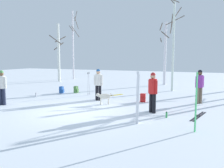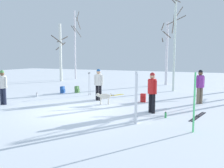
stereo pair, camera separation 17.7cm
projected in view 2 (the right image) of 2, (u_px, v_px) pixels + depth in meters
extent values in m
plane|color=white|center=(74.00, 111.00, 10.39)|extent=(60.00, 60.00, 0.00)
cylinder|color=#72604C|center=(198.00, 96.00, 12.00)|extent=(0.16, 0.16, 0.82)
cylinder|color=#72604C|center=(201.00, 96.00, 12.07)|extent=(0.16, 0.16, 0.82)
cylinder|color=purple|center=(200.00, 82.00, 11.95)|extent=(0.34, 0.34, 0.62)
sphere|color=brown|center=(201.00, 73.00, 11.91)|extent=(0.22, 0.22, 0.22)
sphere|color=black|center=(201.00, 72.00, 11.90)|extent=(0.21, 0.21, 0.21)
cylinder|color=purple|center=(197.00, 82.00, 11.88)|extent=(0.10, 0.10, 0.56)
cylinder|color=purple|center=(203.00, 82.00, 12.03)|extent=(0.10, 0.10, 0.56)
cylinder|color=black|center=(150.00, 103.00, 10.13)|extent=(0.16, 0.16, 0.82)
cylinder|color=black|center=(153.00, 104.00, 9.98)|extent=(0.16, 0.16, 0.82)
cylinder|color=red|center=(152.00, 86.00, 9.97)|extent=(0.34, 0.34, 0.62)
sphere|color=tan|center=(152.00, 76.00, 9.93)|extent=(0.22, 0.22, 0.22)
sphere|color=#B22626|center=(152.00, 75.00, 9.92)|extent=(0.21, 0.21, 0.21)
cylinder|color=red|center=(149.00, 86.00, 10.15)|extent=(0.10, 0.10, 0.56)
cylinder|color=red|center=(156.00, 87.00, 9.80)|extent=(0.10, 0.10, 0.56)
cylinder|color=black|center=(97.00, 93.00, 13.02)|extent=(0.16, 0.16, 0.82)
cylinder|color=black|center=(100.00, 93.00, 12.96)|extent=(0.16, 0.16, 0.82)
cylinder|color=silver|center=(99.00, 80.00, 12.91)|extent=(0.34, 0.34, 0.62)
sphere|color=tan|center=(98.00, 72.00, 12.86)|extent=(0.22, 0.22, 0.22)
sphere|color=#265999|center=(98.00, 71.00, 12.86)|extent=(0.21, 0.21, 0.21)
cylinder|color=silver|center=(95.00, 80.00, 12.98)|extent=(0.10, 0.10, 0.56)
cylinder|color=silver|center=(102.00, 80.00, 12.84)|extent=(0.10, 0.10, 0.56)
cylinder|color=#1E2338|center=(2.00, 96.00, 11.85)|extent=(0.16, 0.16, 0.82)
cylinder|color=#1E2338|center=(5.00, 96.00, 11.79)|extent=(0.16, 0.16, 0.82)
cylinder|color=silver|center=(2.00, 82.00, 11.74)|extent=(0.34, 0.34, 0.62)
sphere|color=brown|center=(2.00, 73.00, 11.69)|extent=(0.22, 0.22, 0.22)
sphere|color=#4C8C4C|center=(2.00, 72.00, 11.68)|extent=(0.21, 0.21, 0.21)
cylinder|color=silver|center=(6.00, 83.00, 11.67)|extent=(0.10, 0.10, 0.56)
ellipsoid|color=beige|center=(105.00, 96.00, 11.90)|extent=(0.64, 0.46, 0.26)
sphere|color=beige|center=(98.00, 95.00, 11.88)|extent=(0.18, 0.18, 0.18)
ellipsoid|color=beige|center=(97.00, 95.00, 11.88)|extent=(0.12, 0.10, 0.06)
cylinder|color=beige|center=(112.00, 95.00, 11.89)|extent=(0.19, 0.11, 0.17)
cylinder|color=beige|center=(101.00, 102.00, 11.85)|extent=(0.07, 0.07, 0.28)
cylinder|color=beige|center=(101.00, 101.00, 12.00)|extent=(0.07, 0.07, 0.28)
cylinder|color=beige|center=(109.00, 102.00, 11.85)|extent=(0.07, 0.07, 0.28)
cylinder|color=beige|center=(109.00, 101.00, 12.01)|extent=(0.07, 0.07, 0.28)
cube|color=green|center=(194.00, 104.00, 7.40)|extent=(0.03, 0.08, 1.80)
cube|color=green|center=(195.00, 74.00, 7.29)|extent=(0.03, 0.06, 0.10)
cube|color=green|center=(195.00, 104.00, 7.44)|extent=(0.03, 0.08, 1.80)
cube|color=green|center=(196.00, 74.00, 7.34)|extent=(0.03, 0.06, 0.10)
cube|color=white|center=(137.00, 99.00, 8.31)|extent=(0.11, 0.08, 1.77)
cube|color=white|center=(137.00, 73.00, 8.21)|extent=(0.06, 0.04, 0.10)
cube|color=white|center=(136.00, 99.00, 8.36)|extent=(0.11, 0.08, 1.77)
cube|color=white|center=(136.00, 73.00, 8.26)|extent=(0.06, 0.04, 0.10)
cube|color=black|center=(199.00, 117.00, 9.40)|extent=(0.42, 1.75, 0.02)
cube|color=#333338|center=(200.00, 116.00, 9.44)|extent=(0.09, 0.13, 0.03)
cube|color=black|center=(197.00, 116.00, 9.46)|extent=(0.42, 1.75, 0.02)
cube|color=#333338|center=(197.00, 116.00, 9.50)|extent=(0.09, 0.13, 0.03)
cube|color=yellow|center=(112.00, 96.00, 14.50)|extent=(0.88, 1.64, 0.02)
cube|color=#333338|center=(113.00, 95.00, 14.53)|extent=(0.11, 0.14, 0.03)
cube|color=yellow|center=(111.00, 96.00, 14.58)|extent=(0.88, 1.64, 0.02)
cube|color=#333338|center=(112.00, 95.00, 14.61)|extent=(0.11, 0.14, 0.03)
cylinder|color=#B2B2BC|center=(90.00, 84.00, 14.77)|extent=(0.02, 0.10, 1.31)
cylinder|color=black|center=(90.00, 73.00, 14.69)|extent=(0.04, 0.04, 0.10)
cylinder|color=black|center=(90.00, 94.00, 14.83)|extent=(0.07, 0.07, 0.01)
cylinder|color=#B2B2BC|center=(89.00, 85.00, 14.62)|extent=(0.02, 0.10, 1.31)
cylinder|color=black|center=(88.00, 73.00, 14.54)|extent=(0.04, 0.04, 0.10)
cylinder|color=black|center=(89.00, 94.00, 14.69)|extent=(0.07, 0.07, 0.01)
cube|color=#4C7F3F|center=(77.00, 89.00, 15.74)|extent=(0.22, 0.27, 0.44)
cube|color=#4C7F3F|center=(79.00, 91.00, 15.71)|extent=(0.07, 0.20, 0.20)
cube|color=black|center=(75.00, 89.00, 15.72)|extent=(0.03, 0.04, 0.37)
cube|color=black|center=(76.00, 89.00, 15.85)|extent=(0.03, 0.04, 0.37)
cube|color=red|center=(143.00, 98.00, 12.52)|extent=(0.28, 0.22, 0.44)
cube|color=red|center=(143.00, 99.00, 12.40)|extent=(0.20, 0.08, 0.20)
cube|color=black|center=(142.00, 97.00, 12.65)|extent=(0.04, 0.03, 0.37)
cube|color=black|center=(145.00, 98.00, 12.60)|extent=(0.04, 0.03, 0.37)
cube|color=#1E4C99|center=(62.00, 90.00, 15.60)|extent=(0.22, 0.28, 0.44)
cube|color=#1E4C99|center=(64.00, 91.00, 15.57)|extent=(0.08, 0.20, 0.20)
cube|color=black|center=(60.00, 90.00, 15.57)|extent=(0.03, 0.04, 0.37)
cube|color=black|center=(61.00, 90.00, 15.70)|extent=(0.03, 0.04, 0.37)
cylinder|color=green|center=(166.00, 115.00, 9.26)|extent=(0.07, 0.07, 0.21)
cylinder|color=black|center=(166.00, 112.00, 9.25)|extent=(0.05, 0.05, 0.02)
cylinder|color=silver|center=(37.00, 95.00, 14.23)|extent=(0.08, 0.08, 0.21)
cylinder|color=black|center=(37.00, 93.00, 14.21)|extent=(0.05, 0.05, 0.02)
cylinder|color=silver|center=(60.00, 53.00, 22.96)|extent=(0.24, 0.24, 5.51)
cylinder|color=brown|center=(62.00, 39.00, 23.36)|extent=(1.13, 0.38, 0.60)
cylinder|color=brown|center=(61.00, 46.00, 23.35)|extent=(0.87, 0.60, 0.79)
cylinder|color=brown|center=(57.00, 40.00, 22.26)|extent=(1.24, 0.23, 0.88)
cylinder|color=white|center=(75.00, 45.00, 25.15)|extent=(0.16, 0.16, 7.13)
cylinder|color=brown|center=(73.00, 29.00, 24.72)|extent=(0.57, 0.07, 0.65)
cylinder|color=brown|center=(78.00, 16.00, 24.98)|extent=(0.65, 0.52, 0.90)
cylinder|color=brown|center=(79.00, 23.00, 24.75)|extent=(0.16, 0.95, 1.13)
cylinder|color=brown|center=(77.00, 32.00, 24.64)|extent=(0.45, 0.94, 1.12)
cylinder|color=white|center=(167.00, 54.00, 19.96)|extent=(0.22, 0.22, 5.25)
cylinder|color=brown|center=(163.00, 40.00, 19.88)|extent=(0.31, 0.75, 0.43)
cylinder|color=brown|center=(174.00, 22.00, 19.59)|extent=(0.35, 1.02, 1.12)
cylinder|color=brown|center=(173.00, 27.00, 19.67)|extent=(0.39, 0.95, 0.94)
cylinder|color=brown|center=(163.00, 26.00, 19.88)|extent=(0.11, 0.81, 0.72)
cylinder|color=brown|center=(167.00, 35.00, 19.48)|extent=(0.71, 0.15, 0.62)
cylinder|color=silver|center=(175.00, 33.00, 16.12)|extent=(0.16, 0.16, 7.97)
cylinder|color=brown|center=(174.00, 0.00, 15.52)|extent=(0.84, 0.10, 0.47)
cylinder|color=brown|center=(179.00, 12.00, 16.12)|extent=(0.59, 0.47, 0.65)
cylinder|color=brown|center=(176.00, 20.00, 16.61)|extent=(1.31, 0.13, 0.64)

